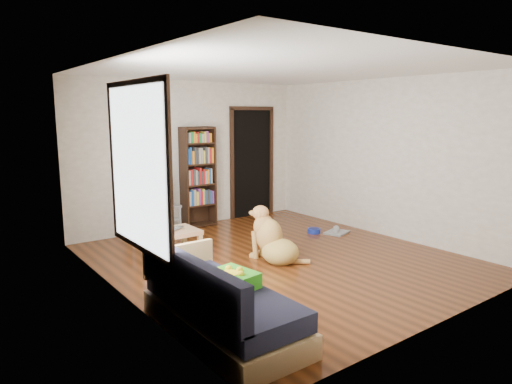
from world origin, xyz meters
TOP-DOWN VIEW (x-y plane):
  - ground at (0.00, 0.00)m, footprint 5.00×5.00m
  - ceiling at (0.00, 0.00)m, footprint 5.00×5.00m
  - wall_back at (0.00, 2.50)m, footprint 4.50×0.00m
  - wall_front at (0.00, -2.50)m, footprint 4.50×0.00m
  - wall_left at (-2.25, 0.00)m, footprint 0.00×5.00m
  - wall_right at (2.25, 0.00)m, footprint 0.00×5.00m
  - green_cushion at (-1.75, -1.39)m, footprint 0.49×0.49m
  - laptop at (-1.10, 0.91)m, footprint 0.37×0.33m
  - dog_bowl at (1.39, 0.72)m, footprint 0.22×0.22m
  - grey_rag at (1.69, 0.47)m, footprint 0.48×0.42m
  - window at (-2.23, -0.50)m, footprint 0.03×1.46m
  - doorway at (1.35, 2.48)m, footprint 1.03×0.05m
  - tv_stand at (-0.90, 2.25)m, footprint 0.90×0.45m
  - crt_tv at (-0.90, 2.27)m, footprint 0.55×0.52m
  - bookshelf at (0.05, 2.34)m, footprint 0.60×0.30m
  - sofa at (-1.87, -1.38)m, footprint 0.80×1.80m
  - coffee_table at (-1.10, 0.94)m, footprint 0.55×0.55m
  - dog at (-0.12, -0.01)m, footprint 0.60×0.89m

SIDE VIEW (x-z plane):
  - ground at x=0.00m, z-range 0.00..0.00m
  - grey_rag at x=1.69m, z-range 0.00..0.03m
  - dog_bowl at x=1.39m, z-range 0.00..0.08m
  - sofa at x=-1.87m, z-range -0.14..0.66m
  - tv_stand at x=-0.90m, z-range 0.02..0.52m
  - coffee_table at x=-1.10m, z-range 0.08..0.48m
  - dog at x=-0.12m, z-range -0.11..0.68m
  - laptop at x=-1.10m, z-range 0.40..0.42m
  - green_cushion at x=-1.75m, z-range 0.42..0.56m
  - crt_tv at x=-0.90m, z-range 0.45..1.03m
  - bookshelf at x=0.05m, z-range 0.10..1.90m
  - doorway at x=1.35m, z-range 0.03..2.21m
  - wall_back at x=0.00m, z-range -0.95..3.55m
  - wall_front at x=0.00m, z-range -0.95..3.55m
  - wall_left at x=-2.25m, z-range -1.20..3.80m
  - wall_right at x=2.25m, z-range -1.20..3.80m
  - window at x=-2.23m, z-range 0.65..2.35m
  - ceiling at x=0.00m, z-range 2.60..2.60m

